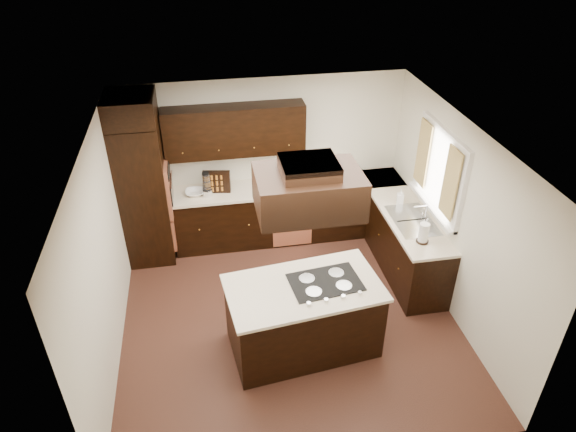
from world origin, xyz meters
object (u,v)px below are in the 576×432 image
object	(u,v)px
oven_column	(144,193)
spice_rack	(217,182)
island	(303,318)
range_hood	(308,192)

from	to	relation	value
oven_column	spice_rack	distance (m)	1.03
island	range_hood	distance (m)	1.72
island	spice_rack	distance (m)	2.56
spice_rack	island	bearing A→B (deg)	-60.79
island	range_hood	size ratio (longest dim) A/B	1.60
oven_column	island	size ratio (longest dim) A/B	1.26
island	spice_rack	xyz separation A→B (m)	(-0.82, 2.34, 0.64)
range_hood	spice_rack	size ratio (longest dim) A/B	2.66
oven_column	spice_rack	bearing A→B (deg)	5.37
range_hood	island	bearing A→B (deg)	144.37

